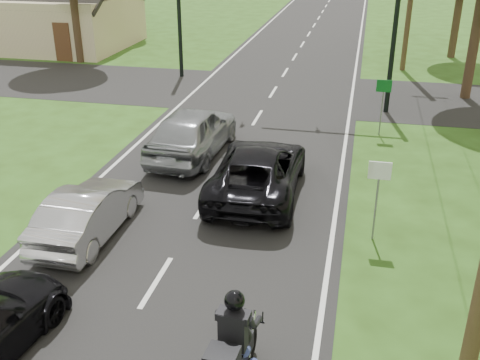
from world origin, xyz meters
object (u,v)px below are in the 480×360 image
object	(u,v)px
dark_suv	(258,170)
sign_white	(379,182)
silver_suv	(193,131)
sign_green	(383,94)
traffic_signal	(349,10)
silver_sedan	(88,212)
motorcycle_rider	(233,358)

from	to	relation	value
dark_suv	sign_white	world-z (taller)	sign_white
silver_suv	sign_green	distance (m)	7.23
dark_suv	traffic_signal	size ratio (longest dim) A/B	0.83
silver_suv	sign_green	size ratio (longest dim) A/B	2.36
silver_sedan	silver_suv	xyz separation A→B (m)	(0.97, 5.89, 0.19)
silver_sedan	traffic_signal	xyz separation A→B (m)	(5.70, 12.39, 3.46)
traffic_signal	sign_green	bearing A→B (deg)	-62.62
motorcycle_rider	silver_sedan	bearing A→B (deg)	141.66
silver_suv	sign_green	world-z (taller)	sign_green
traffic_signal	sign_white	world-z (taller)	traffic_signal
dark_suv	sign_white	xyz separation A→B (m)	(3.34, -1.98, 0.85)
silver_sedan	dark_suv	bearing A→B (deg)	-138.18
motorcycle_rider	sign_green	size ratio (longest dim) A/B	1.15
motorcycle_rider	silver_sedan	xyz separation A→B (m)	(-4.80, 4.48, -0.15)
dark_suv	sign_white	size ratio (longest dim) A/B	2.48
motorcycle_rider	silver_sedan	size ratio (longest dim) A/B	0.61
silver_sedan	sign_green	world-z (taller)	sign_green
sign_white	dark_suv	bearing A→B (deg)	149.33
sign_green	motorcycle_rider	bearing A→B (deg)	-100.09
dark_suv	sign_green	bearing A→B (deg)	-121.65
silver_sedan	sign_green	distance (m)	11.89
silver_sedan	sign_white	distance (m)	7.26
dark_suv	sign_white	bearing A→B (deg)	148.13
silver_suv	sign_green	bearing A→B (deg)	-148.14
motorcycle_rider	silver_suv	size ratio (longest dim) A/B	0.49
silver_sedan	silver_suv	world-z (taller)	silver_suv
motorcycle_rider	traffic_signal	size ratio (longest dim) A/B	0.38
traffic_signal	sign_white	distance (m)	11.39
sign_green	dark_suv	bearing A→B (deg)	-120.46
dark_suv	silver_suv	bearing A→B (deg)	-43.83
dark_suv	sign_green	xyz separation A→B (m)	(3.54, 6.02, 0.85)
sign_white	motorcycle_rider	bearing A→B (deg)	-111.16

